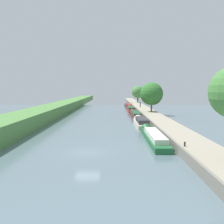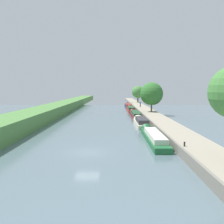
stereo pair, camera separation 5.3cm
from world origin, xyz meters
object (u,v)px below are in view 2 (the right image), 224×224
object	(u,v)px
narrowboat_cream	(141,122)
narrowboat_maroon	(135,114)
narrowboat_red	(131,109)
mooring_bollard_near	(184,144)
person_walking	(140,104)
mooring_bollard_far	(132,103)
narrowboat_green	(153,137)
narrowboat_navy	(128,106)

from	to	relation	value
narrowboat_cream	narrowboat_maroon	xyz separation A→B (m)	(0.08, 14.45, -0.02)
narrowboat_red	mooring_bollard_near	size ratio (longest dim) A/B	33.72
person_walking	mooring_bollard_far	size ratio (longest dim) A/B	3.69
narrowboat_maroon	narrowboat_green	bearing A→B (deg)	-89.96
narrowboat_green	narrowboat_red	bearing A→B (deg)	90.04
narrowboat_maroon	narrowboat_navy	distance (m)	33.04
narrowboat_maroon	mooring_bollard_far	world-z (taller)	mooring_bollard_far
narrowboat_cream	narrowboat_navy	size ratio (longest dim) A/B	0.73
narrowboat_red	mooring_bollard_far	xyz separation A→B (m)	(1.90, 22.99, 0.63)
narrowboat_maroon	narrowboat_navy	size ratio (longest dim) A/B	1.06
narrowboat_cream	person_walking	world-z (taller)	person_walking
narrowboat_green	narrowboat_navy	world-z (taller)	narrowboat_green
narrowboat_green	mooring_bollard_far	size ratio (longest dim) A/B	32.73
narrowboat_navy	mooring_bollard_far	xyz separation A→B (m)	(1.82, 6.85, 0.68)
narrowboat_green	mooring_bollard_far	world-z (taller)	mooring_bollard_far
narrowboat_cream	narrowboat_maroon	size ratio (longest dim) A/B	0.69
narrowboat_navy	person_walking	distance (m)	13.88
narrowboat_cream	narrowboat_red	world-z (taller)	narrowboat_cream
narrowboat_cream	mooring_bollard_near	bearing A→B (deg)	-84.94
narrowboat_maroon	mooring_bollard_far	distance (m)	39.94
narrowboat_maroon	person_walking	xyz separation A→B (m)	(3.03, 19.54, 1.27)
narrowboat_green	person_walking	size ratio (longest dim) A/B	8.87
narrowboat_red	mooring_bollard_near	xyz separation A→B (m)	(1.90, -53.52, 0.63)
mooring_bollard_near	person_walking	bearing A→B (deg)	88.84
narrowboat_navy	person_walking	world-z (taller)	person_walking
narrowboat_cream	person_walking	bearing A→B (deg)	84.78
person_walking	mooring_bollard_near	distance (m)	56.16
narrowboat_green	mooring_bollard_near	bearing A→B (deg)	-76.70
person_walking	mooring_bollard_far	bearing A→B (deg)	93.21
narrowboat_red	person_walking	distance (m)	4.22
mooring_bollard_near	narrowboat_cream	bearing A→B (deg)	95.06
narrowboat_red	person_walking	bearing A→B (deg)	40.94
narrowboat_green	person_walking	distance (m)	48.38
narrowboat_red	mooring_bollard_far	distance (m)	23.07
narrowboat_cream	narrowboat_navy	xyz separation A→B (m)	(0.14, 47.49, -0.08)
narrowboat_cream	mooring_bollard_far	size ratio (longest dim) A/B	25.77
narrowboat_red	mooring_bollard_far	world-z (taller)	mooring_bollard_far
mooring_bollard_near	mooring_bollard_far	bearing A→B (deg)	90.00
narrowboat_cream	mooring_bollard_far	xyz separation A→B (m)	(1.96, 54.34, 0.60)
narrowboat_green	narrowboat_maroon	size ratio (longest dim) A/B	0.87
narrowboat_maroon	narrowboat_red	world-z (taller)	narrowboat_red
mooring_bollard_far	narrowboat_red	bearing A→B (deg)	-94.71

